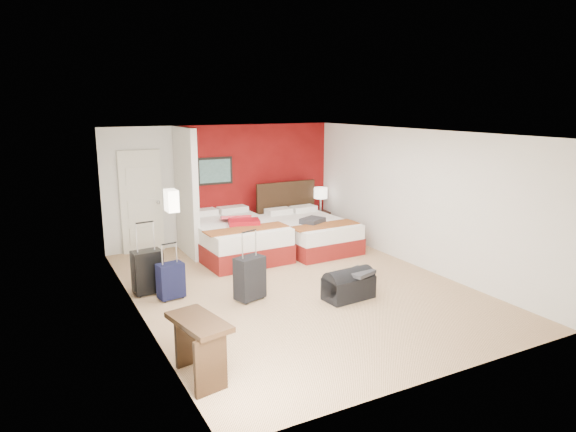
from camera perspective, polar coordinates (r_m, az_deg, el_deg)
ground at (r=8.48m, az=0.85°, el=-7.84°), size 6.50×6.50×0.00m
room_walls at (r=8.90m, az=-11.53°, el=1.28°), size 5.02×6.52×2.50m
red_accent_panel at (r=11.31m, az=-3.64°, el=3.84°), size 3.50×0.04×2.50m
partition_wall at (r=10.14m, az=-11.25°, el=2.61°), size 0.12×1.20×2.50m
entry_door at (r=10.56m, az=-16.02°, el=1.52°), size 0.82×0.06×2.05m
bed_left at (r=10.15m, az=-6.08°, el=-2.51°), size 1.64×2.28×0.66m
bed_right at (r=10.60m, az=2.37°, el=-1.99°), size 1.47×2.04×0.60m
red_suitcase_open at (r=10.00m, az=-5.39°, el=-0.46°), size 0.79×0.94×0.10m
jacket_bundle at (r=10.22m, az=2.75°, el=-0.52°), size 0.55×0.51×0.11m
nightstand at (r=11.84m, az=3.61°, el=-0.68°), size 0.40×0.40×0.51m
table_lamp at (r=11.73m, az=3.64°, el=1.84°), size 0.31×0.31×0.55m
suitcase_black at (r=8.36m, az=-15.37°, el=-6.17°), size 0.48×0.32×0.67m
suitcase_charcoal at (r=7.85m, az=-4.28°, el=-7.07°), size 0.50×0.39×0.65m
suitcase_navy at (r=8.08m, az=-12.92°, el=-7.20°), size 0.42×0.30×0.54m
duffel_bag at (r=7.97m, az=6.76°, el=-7.81°), size 0.80×0.47×0.39m
jacket_draped at (r=7.94m, az=7.90°, el=-6.22°), size 0.52×0.48×0.06m
desk at (r=5.81m, az=-9.80°, el=-14.37°), size 0.56×0.88×0.68m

